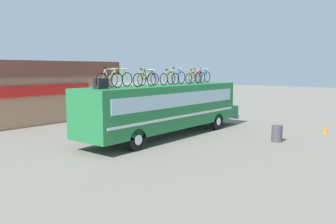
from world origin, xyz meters
TOP-DOWN VIEW (x-y plane):
  - ground_plane at (0.00, 0.00)m, footprint 120.00×120.00m
  - bus at (0.16, -0.00)m, footprint 12.39×2.62m
  - luggage_bag_1 at (-4.66, -0.07)m, footprint 0.58×0.41m
  - rooftop_bicycle_1 at (-4.17, -0.12)m, footprint 1.69×0.44m
  - rooftop_bicycle_2 at (-3.02, 0.43)m, footprint 1.76×0.44m
  - rooftop_bicycle_3 at (-2.03, -0.37)m, footprint 1.74×0.44m
  - rooftop_bicycle_4 at (-0.98, 0.34)m, footprint 1.72×0.44m
  - rooftop_bicycle_5 at (0.16, -0.24)m, footprint 1.71×0.44m
  - rooftop_bicycle_6 at (1.16, 0.07)m, footprint 1.75×0.44m
  - rooftop_bicycle_7 at (2.28, -0.37)m, footprint 1.62×0.44m
  - rooftop_bicycle_8 at (3.26, 0.03)m, footprint 1.80×0.44m
  - rooftop_bicycle_9 at (4.44, 0.34)m, footprint 1.73×0.44m
  - roadside_building at (-2.17, 12.95)m, footprint 13.86×8.51m
  - trash_bin at (2.65, -5.52)m, footprint 0.56×0.56m
  - traffic_cone at (6.97, -6.82)m, footprint 0.28×0.28m

SIDE VIEW (x-z plane):
  - ground_plane at x=0.00m, z-range 0.00..0.00m
  - traffic_cone at x=6.97m, z-range 0.00..0.49m
  - trash_bin at x=2.65m, z-range 0.00..0.88m
  - bus at x=0.16m, z-range 0.24..3.19m
  - roadside_building at x=-2.17m, z-range 0.06..4.45m
  - luggage_bag_1 at x=-4.66m, z-range 2.94..3.42m
  - rooftop_bicycle_7 at x=2.28m, z-range 2.87..3.74m
  - rooftop_bicycle_5 at x=0.16m, z-range 2.87..3.76m
  - rooftop_bicycle_4 at x=-0.98m, z-range 2.87..3.76m
  - rooftop_bicycle_3 at x=-2.03m, z-range 2.87..3.79m
  - rooftop_bicycle_8 at x=3.26m, z-range 2.87..3.80m
  - rooftop_bicycle_9 at x=4.44m, z-range 2.86..3.82m
  - rooftop_bicycle_2 at x=-3.02m, z-range 2.86..3.83m
  - rooftop_bicycle_1 at x=-4.17m, z-range 2.86..3.84m
  - rooftop_bicycle_6 at x=1.16m, z-range 2.86..3.84m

